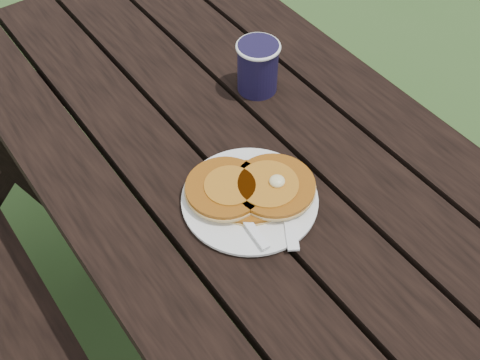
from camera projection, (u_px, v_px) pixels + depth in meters
picnic_table at (283, 302)px, 1.39m from camera, size 1.36×1.80×0.75m
plate at (250, 200)px, 1.09m from camera, size 0.24×0.24×0.01m
pancake_stack at (251, 188)px, 1.08m from camera, size 0.22×0.19×0.04m
knife at (288, 208)px, 1.07m from camera, size 0.11×0.16×0.00m
fork at (250, 225)px, 1.04m from camera, size 0.05×0.16×0.01m
coffee_cup at (258, 65)px, 1.25m from camera, size 0.09×0.09×0.11m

